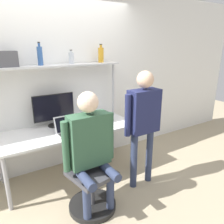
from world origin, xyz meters
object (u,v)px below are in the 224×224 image
storage_box (7,59)px  bottle_blue (40,56)px  person_standing (144,116)px  cell_phone (83,130)px  bottle_clear (71,58)px  monitor (54,109)px  laptop (66,128)px  person_seated (91,144)px  bottle_amber (101,55)px  office_chair (90,185)px

storage_box → bottle_blue: bearing=-0.0°
person_standing → cell_phone: bearing=138.4°
bottle_blue → bottle_clear: bearing=0.0°
bottle_clear → monitor: bearing=-179.4°
monitor → cell_phone: bearing=-57.5°
laptop → person_seated: size_ratio=0.20×
laptop → storage_box: size_ratio=1.19×
bottle_amber → storage_box: 1.31m
person_standing → bottle_amber: 1.20m
bottle_amber → office_chair: bearing=-126.4°
person_standing → storage_box: size_ratio=6.56×
cell_phone → laptop: bearing=164.8°
cell_phone → bottle_clear: (0.05, 0.40, 0.95)m
office_chair → person_seated: person_seated is taller
laptop → bottle_blue: bearing=116.0°
cell_phone → person_standing: (0.62, -0.55, 0.26)m
laptop → bottle_clear: 0.99m
person_seated → storage_box: size_ratio=5.91×
person_seated → storage_box: 1.47m
bottle_clear → storage_box: size_ratio=0.80×
cell_phone → bottle_clear: bottle_clear is taller
bottle_blue → bottle_clear: bottle_blue is taller
monitor → storage_box: size_ratio=2.46×
person_seated → bottle_amber: size_ratio=5.25×
person_seated → person_standing: person_standing is taller
bottle_clear → laptop: bearing=-127.5°
person_standing → person_seated: bearing=-174.3°
bottle_blue → cell_phone: bearing=-46.6°
monitor → person_standing: (0.87, -0.94, 0.01)m
person_standing → bottle_amber: (-0.09, 0.95, 0.73)m
bottle_amber → storage_box: bearing=-180.0°
monitor → laptop: size_ratio=2.06×
laptop → cell_phone: (0.21, -0.06, -0.06)m
storage_box → monitor: bearing=-0.4°
bottle_amber → person_standing: bearing=-84.8°
bottle_amber → person_seated: bearing=-124.9°
bottle_clear → bottle_amber: bearing=0.0°
laptop → storage_box: (-0.57, 0.34, 0.91)m
person_seated → person_standing: (0.80, 0.08, 0.15)m
laptop → office_chair: laptop is taller
laptop → person_standing: person_standing is taller
cell_phone → storage_box: bearing=152.8°
office_chair → person_seated: 0.55m
laptop → bottle_blue: size_ratio=0.97×
laptop → person_standing: 1.04m
bottle_clear → office_chair: bearing=-104.0°
cell_phone → bottle_amber: bottle_amber is taller
person_seated → cell_phone: bearing=73.4°
laptop → person_seated: person_seated is taller
bottle_blue → person_standing: bearing=-43.6°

